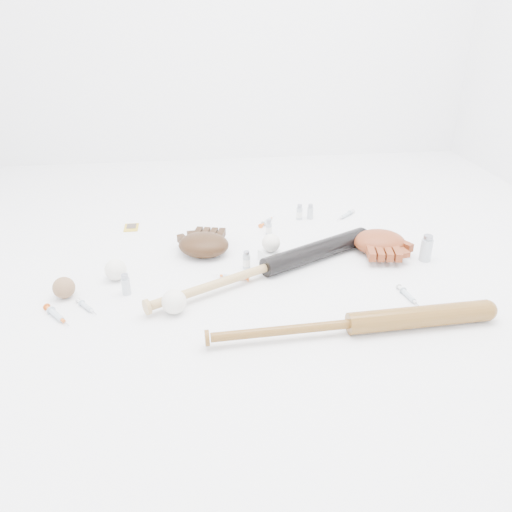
{
  "coord_description": "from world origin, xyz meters",
  "views": [
    {
      "loc": [
        -0.23,
        -1.65,
        0.9
      ],
      "look_at": [
        -0.03,
        -0.02,
        0.06
      ],
      "focal_mm": 35.0,
      "sensor_mm": 36.0,
      "label": 1
    }
  ],
  "objects": [
    {
      "name": "baseball_mid",
      "position": [
        -0.33,
        -0.27,
        0.04
      ],
      "size": [
        0.08,
        0.08,
        0.08
      ],
      "primitive_type": "sphere",
      "color": "white",
      "rests_on": "ground"
    },
    {
      "name": "baseball_upper",
      "position": [
        -0.19,
        0.18,
        0.04
      ],
      "size": [
        0.07,
        0.07,
        0.07
      ],
      "primitive_type": "sphere",
      "color": "white",
      "rests_on": "ground"
    },
    {
      "name": "syringe_2",
      "position": [
        0.08,
        0.42,
        0.01
      ],
      "size": [
        0.11,
        0.14,
        0.02
      ],
      "primitive_type": null,
      "rotation": [
        0.0,
        0.0,
        0.95
      ],
      "color": "#ADBCC6",
      "rests_on": "ground"
    },
    {
      "name": "vial_2",
      "position": [
        -0.06,
        0.0,
        0.04
      ],
      "size": [
        0.03,
        0.03,
        0.07
      ],
      "primitive_type": "cylinder",
      "color": "#ACB6BD",
      "rests_on": "ground"
    },
    {
      "name": "baseball_left",
      "position": [
        -0.54,
        -0.02,
        0.04
      ],
      "size": [
        0.08,
        0.08,
        0.08
      ],
      "primitive_type": "sphere",
      "color": "white",
      "rests_on": "ground"
    },
    {
      "name": "glove_tan",
      "position": [
        0.48,
        0.08,
        0.04
      ],
      "size": [
        0.28,
        0.28,
        0.09
      ],
      "primitive_type": null,
      "rotation": [
        0.0,
        0.0,
        2.97
      ],
      "color": "maroon",
      "rests_on": "ground"
    },
    {
      "name": "syringe_0",
      "position": [
        -0.7,
        -0.25,
        0.01
      ],
      "size": [
        0.13,
        0.15,
        0.02
      ],
      "primitive_type": null,
      "rotation": [
        0.0,
        0.0,
        -0.9
      ],
      "color": "#ADBCC6",
      "rests_on": "ground"
    },
    {
      "name": "vial_3",
      "position": [
        0.64,
        -0.02,
        0.05
      ],
      "size": [
        0.05,
        0.05,
        0.11
      ],
      "primitive_type": "cylinder",
      "color": "#ACB6BD",
      "rests_on": "ground"
    },
    {
      "name": "glove_dark",
      "position": [
        -0.22,
        0.14,
        0.04
      ],
      "size": [
        0.29,
        0.29,
        0.09
      ],
      "primitive_type": null,
      "rotation": [
        0.0,
        0.0,
        -0.26
      ],
      "color": "#321D0D",
      "rests_on": "ground"
    },
    {
      "name": "baseball_on_pedestal",
      "position": [
        0.04,
        0.05,
        0.08
      ],
      "size": [
        0.07,
        0.07,
        0.07
      ],
      "primitive_type": "sphere",
      "color": "white",
      "rests_on": "pedestal"
    },
    {
      "name": "syringe_3",
      "position": [
        0.46,
        -0.28,
        0.01
      ],
      "size": [
        0.05,
        0.16,
        0.02
      ],
      "primitive_type": null,
      "rotation": [
        0.0,
        0.0,
        -1.42
      ],
      "color": "#ADBCC6",
      "rests_on": "ground"
    },
    {
      "name": "baseball_aged",
      "position": [
        -0.7,
        -0.13,
        0.04
      ],
      "size": [
        0.07,
        0.07,
        0.07
      ],
      "primitive_type": "sphere",
      "color": "brown",
      "rests_on": "ground"
    },
    {
      "name": "bat_dark",
      "position": [
        0.01,
        -0.07,
        0.04
      ],
      "size": [
        0.93,
        0.53,
        0.07
      ],
      "primitive_type": null,
      "rotation": [
        0.0,
        0.0,
        0.48
      ],
      "color": "black",
      "rests_on": "ground"
    },
    {
      "name": "trading_card",
      "position": [
        -0.53,
        0.44,
        0.0
      ],
      "size": [
        0.06,
        0.09,
        0.0
      ],
      "primitive_type": "cube",
      "rotation": [
        0.0,
        0.0,
        0.01
      ],
      "color": "gold",
      "rests_on": "ground"
    },
    {
      "name": "vial_4",
      "position": [
        -0.49,
        -0.13,
        0.04
      ],
      "size": [
        0.03,
        0.03,
        0.08
      ],
      "primitive_type": "cylinder",
      "color": "#ACB6BD",
      "rests_on": "ground"
    },
    {
      "name": "bat_wood",
      "position": [
        0.21,
        -0.45,
        0.03
      ],
      "size": [
        0.94,
        0.11,
        0.07
      ],
      "primitive_type": null,
      "rotation": [
        0.0,
        0.0,
        0.04
      ],
      "color": "brown",
      "rests_on": "ground"
    },
    {
      "name": "pedestal",
      "position": [
        0.04,
        0.05,
        0.02
      ],
      "size": [
        0.1,
        0.1,
        0.04
      ],
      "primitive_type": "cube",
      "rotation": [
        0.0,
        0.0,
        0.42
      ],
      "color": "white",
      "rests_on": "ground"
    },
    {
      "name": "vial_5",
      "position": [
        0.28,
        0.45,
        0.04
      ],
      "size": [
        0.03,
        0.03,
        0.07
      ],
      "primitive_type": "cylinder",
      "color": "#ACB6BD",
      "rests_on": "ground"
    },
    {
      "name": "vial_1",
      "position": [
        0.07,
        0.3,
        0.03
      ],
      "size": [
        0.03,
        0.03,
        0.07
      ],
      "primitive_type": "cylinder",
      "color": "#ACB6BD",
      "rests_on": "ground"
    },
    {
      "name": "syringe_1",
      "position": [
        -0.12,
        -0.07,
        0.01
      ],
      "size": [
        0.15,
        0.07,
        0.02
      ],
      "primitive_type": null,
      "rotation": [
        0.0,
        0.0,
        2.79
      ],
      "color": "#ADBCC6",
      "rests_on": "ground"
    },
    {
      "name": "vial_0",
      "position": [
        0.23,
        0.45,
        0.04
      ],
      "size": [
        0.03,
        0.03,
        0.07
      ],
      "primitive_type": "cylinder",
      "color": "#ACB6BD",
      "rests_on": "ground"
    },
    {
      "name": "syringe_5",
      "position": [
        -0.62,
        -0.21,
        0.01
      ],
      "size": [
        0.1,
        0.12,
        0.02
      ],
      "primitive_type": null,
      "rotation": [
        0.0,
        0.0,
        -0.9
      ],
      "color": "#ADBCC6",
      "rests_on": "ground"
    },
    {
      "name": "syringe_4",
      "position": [
        0.46,
        0.45,
        0.01
      ],
      "size": [
        0.13,
        0.12,
        0.02
      ],
      "primitive_type": null,
      "rotation": [
        0.0,
        0.0,
        3.88
      ],
      "color": "#ADBCC6",
      "rests_on": "ground"
    }
  ]
}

